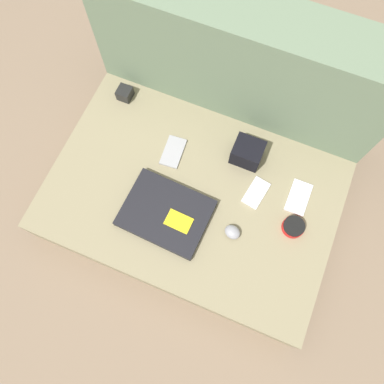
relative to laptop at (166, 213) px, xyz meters
name	(u,v)px	position (x,y,z in m)	size (l,w,h in m)	color
ground_plane	(192,206)	(0.06, 0.11, -0.17)	(8.00, 8.00, 0.00)	#7A6651
couch_seat	(192,200)	(0.06, 0.11, -0.09)	(1.04, 0.70, 0.16)	#847A5B
couch_backrest	(239,74)	(0.06, 0.55, 0.12)	(1.04, 0.20, 0.59)	#60755B
laptop	(166,213)	(0.00, 0.00, 0.00)	(0.31, 0.24, 0.03)	black
computer_mouse	(232,232)	(0.24, 0.03, 0.00)	(0.07, 0.06, 0.03)	gray
speaker_puck	(293,227)	(0.43, 0.13, 0.00)	(0.08, 0.08, 0.03)	red
phone_silver	(256,193)	(0.27, 0.20, -0.01)	(0.08, 0.12, 0.01)	silver
phone_black	(173,152)	(-0.07, 0.23, -0.01)	(0.08, 0.13, 0.01)	#99999E
phone_small	(298,197)	(0.42, 0.24, -0.01)	(0.07, 0.13, 0.01)	silver
camera_pouch	(247,152)	(0.19, 0.32, 0.03)	(0.11, 0.09, 0.09)	black
charger_brick	(125,93)	(-0.35, 0.38, 0.01)	(0.05, 0.05, 0.05)	black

